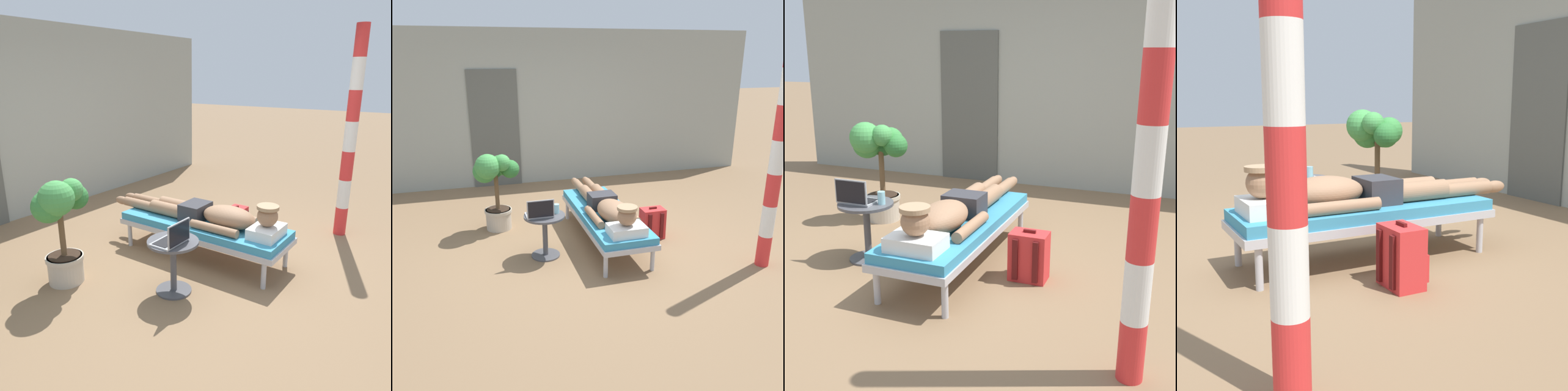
{
  "view_description": "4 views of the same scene",
  "coord_description": "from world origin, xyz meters",
  "views": [
    {
      "loc": [
        -3.21,
        -2.23,
        1.98
      ],
      "look_at": [
        0.34,
        0.21,
        0.64
      ],
      "focal_mm": 35.78,
      "sensor_mm": 36.0,
      "label": 1
    },
    {
      "loc": [
        -1.41,
        -4.7,
        2.32
      ],
      "look_at": [
        -0.05,
        -0.04,
        0.65
      ],
      "focal_mm": 38.72,
      "sensor_mm": 36.0,
      "label": 2
    },
    {
      "loc": [
        1.85,
        -3.74,
        1.8
      ],
      "look_at": [
        0.26,
        0.26,
        0.56
      ],
      "focal_mm": 46.79,
      "sensor_mm": 36.0,
      "label": 3
    },
    {
      "loc": [
        3.49,
        -1.7,
        1.18
      ],
      "look_at": [
        0.32,
        -0.01,
        0.51
      ],
      "focal_mm": 47.33,
      "sensor_mm": 36.0,
      "label": 4
    }
  ],
  "objects": [
    {
      "name": "potted_plant",
      "position": [
        -1.1,
        0.78,
        0.71
      ],
      "size": [
        0.61,
        0.52,
        1.08
      ],
      "color": "#BFB29E",
      "rests_on": "ground"
    },
    {
      "name": "house_door_panel",
      "position": [
        -0.92,
        2.81,
        1.02
      ],
      "size": [
        0.84,
        0.03,
        2.04
      ],
      "primitive_type": "cube",
      "color": "#545651",
      "rests_on": "ground"
    },
    {
      "name": "ground_plane",
      "position": [
        0.0,
        0.0,
        0.0
      ],
      "size": [
        40.0,
        40.0,
        0.0
      ],
      "primitive_type": "plane",
      "color": "#846647"
    },
    {
      "name": "person_reclining",
      "position": [
        0.18,
        -0.09,
        0.52
      ],
      "size": [
        0.53,
        2.17,
        0.33
      ],
      "color": "white",
      "rests_on": "lounge_chair"
    },
    {
      "name": "backpack",
      "position": [
        0.82,
        -0.06,
        0.2
      ],
      "size": [
        0.3,
        0.26,
        0.42
      ],
      "color": "red",
      "rests_on": "ground"
    },
    {
      "name": "porch_post",
      "position": [
        1.72,
        -1.11,
        1.27
      ],
      "size": [
        0.15,
        0.15,
        2.53
      ],
      "color": "red",
      "rests_on": "ground"
    },
    {
      "name": "drink_glass",
      "position": [
        -0.47,
        -0.18,
        0.58
      ],
      "size": [
        0.06,
        0.06,
        0.11
      ],
      "primitive_type": "cylinder",
      "color": "#99D8E5",
      "rests_on": "side_table"
    },
    {
      "name": "lounge_chair",
      "position": [
        0.18,
        -0.0,
        0.35
      ],
      "size": [
        0.65,
        1.95,
        0.42
      ],
      "color": "#B7B7BC",
      "rests_on": "ground"
    },
    {
      "name": "laptop",
      "position": [
        -0.68,
        -0.25,
        0.58
      ],
      "size": [
        0.31,
        0.24,
        0.23
      ],
      "color": "#A5A8AD",
      "rests_on": "side_table"
    },
    {
      "name": "house_wall_back",
      "position": [
        0.18,
        2.92,
        1.35
      ],
      "size": [
        7.6,
        0.2,
        2.7
      ],
      "primitive_type": "cube",
      "color": "#999E93",
      "rests_on": "ground"
    },
    {
      "name": "side_table",
      "position": [
        -0.62,
        -0.2,
        0.36
      ],
      "size": [
        0.48,
        0.48,
        0.52
      ],
      "color": "#4C4C51",
      "rests_on": "ground"
    }
  ]
}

